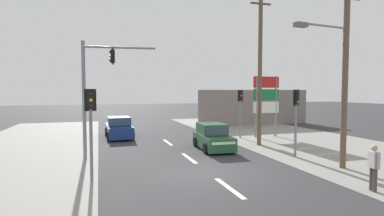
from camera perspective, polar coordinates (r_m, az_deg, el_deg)
name	(u,v)px	position (r m, az deg, el deg)	size (l,w,h in m)	color
ground_plane	(210,173)	(12.96, 3.36, -12.33)	(140.00, 140.00, 0.00)	#303033
lane_dash_near	(229,188)	(11.19, 7.10, -14.86)	(0.20, 2.40, 0.01)	silver
lane_dash_mid	(189,158)	(15.72, -0.56, -9.53)	(0.20, 2.40, 0.01)	silver
lane_dash_far	(168,142)	(20.47, -4.63, -6.55)	(0.20, 2.40, 0.01)	silver
kerb_right_verge	(343,151)	(19.48, 26.89, -7.36)	(10.00, 44.00, 0.02)	gray
kerb_left_verge	(8,166)	(16.57, -31.59, -9.32)	(8.00, 40.00, 0.02)	gray
utility_pole_foreground_right	(343,64)	(14.88, 26.82, 7.53)	(3.78, 0.58, 8.66)	brown
utility_pole_midground_right	(260,63)	(19.63, 12.83, 8.39)	(1.80, 0.26, 10.05)	brown
traffic_signal_mast	(95,84)	(15.99, -18.01, 4.35)	(3.67, 0.56, 6.00)	slate
pedestal_signal_right_kerb	(296,111)	(16.51, 19.22, -0.63)	(0.43, 0.31, 3.56)	slate
pedestal_signal_left_kerb	(91,119)	(11.97, -18.73, -2.01)	(0.44, 0.31, 3.56)	slate
pedestal_signal_far_median	(240,105)	(22.36, 9.20, 0.48)	(0.44, 0.30, 3.56)	slate
shopping_plaza_sign	(266,98)	(23.24, 13.93, 1.92)	(2.10, 0.16, 4.60)	slate
shopfront_wall_far	(254,107)	(31.73, 11.77, 0.14)	(12.00, 1.00, 3.60)	gray
hatchback_crossing_left	(213,138)	(18.00, 3.98, -5.64)	(1.94, 3.72, 1.53)	#235633
sedan_oncoming_mid	(119,128)	(23.02, -13.73, -3.78)	(1.98, 4.28, 1.56)	navy
pedestrian_at_kerb	(374,165)	(12.21, 31.32, -9.30)	(0.30, 0.55, 1.63)	#47423D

